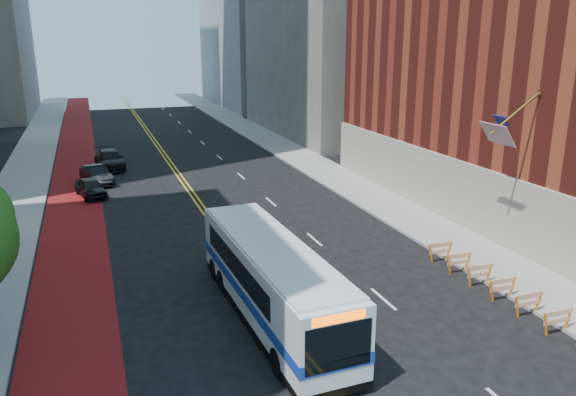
{
  "coord_description": "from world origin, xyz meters",
  "views": [
    {
      "loc": [
        -6.68,
        -13.7,
        11.07
      ],
      "look_at": [
        1.06,
        8.0,
        4.44
      ],
      "focal_mm": 35.0,
      "sensor_mm": 36.0,
      "label": 1
    }
  ],
  "objects_px": {
    "car_a": "(91,188)",
    "car_c": "(109,160)",
    "transit_bus": "(271,279)",
    "car_b": "(97,175)"
  },
  "relations": [
    {
      "from": "car_c",
      "to": "car_b",
      "type": "bearing_deg",
      "value": -107.7
    },
    {
      "from": "car_b",
      "to": "car_c",
      "type": "xyz_separation_m",
      "value": [
        1.21,
        5.23,
        0.07
      ]
    },
    {
      "from": "car_b",
      "to": "car_a",
      "type": "bearing_deg",
      "value": -113.55
    },
    {
      "from": "car_a",
      "to": "car_c",
      "type": "distance_m",
      "value": 9.08
    },
    {
      "from": "car_b",
      "to": "transit_bus",
      "type": "bearing_deg",
      "value": -92.17
    },
    {
      "from": "car_b",
      "to": "car_c",
      "type": "bearing_deg",
      "value": 61.21
    },
    {
      "from": "transit_bus",
      "to": "car_a",
      "type": "relative_size",
      "value": 3.05
    },
    {
      "from": "transit_bus",
      "to": "car_c",
      "type": "relative_size",
      "value": 2.21
    },
    {
      "from": "transit_bus",
      "to": "car_b",
      "type": "distance_m",
      "value": 26.0
    },
    {
      "from": "car_a",
      "to": "car_b",
      "type": "relative_size",
      "value": 0.9
    }
  ]
}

